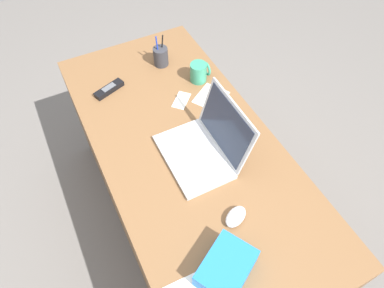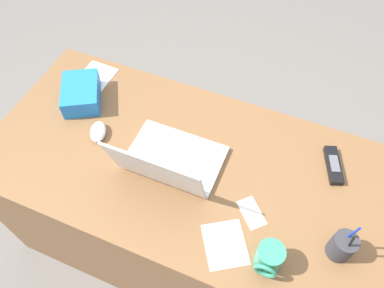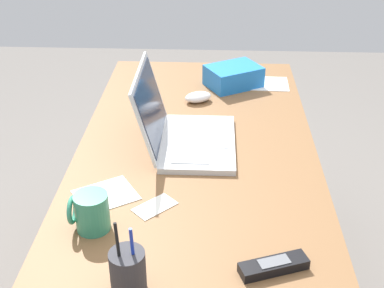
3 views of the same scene
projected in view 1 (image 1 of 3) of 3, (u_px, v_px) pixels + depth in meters
ground_plane at (188, 218)px, 2.08m from camera, size 6.00×6.00×0.00m
desk at (187, 187)px, 1.79m from camera, size 1.58×0.73×0.73m
laptop at (204, 146)px, 1.43m from camera, size 0.34×0.29×0.24m
computer_mouse at (236, 217)px, 1.27m from camera, size 0.09×0.11×0.04m
coffee_mug_white at (199, 72)px, 1.71m from camera, size 0.08×0.09×0.10m
cordless_phone at (109, 89)px, 1.69m from camera, size 0.09×0.16×0.03m
pen_holder at (161, 56)px, 1.78m from camera, size 0.08×0.08×0.17m
snack_bag at (226, 268)px, 1.14m from camera, size 0.22×0.24×0.08m
paper_note_near_laptop at (211, 97)px, 1.67m from camera, size 0.19×0.20×0.00m
paper_note_left at (181, 100)px, 1.66m from camera, size 0.12×0.12×0.00m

